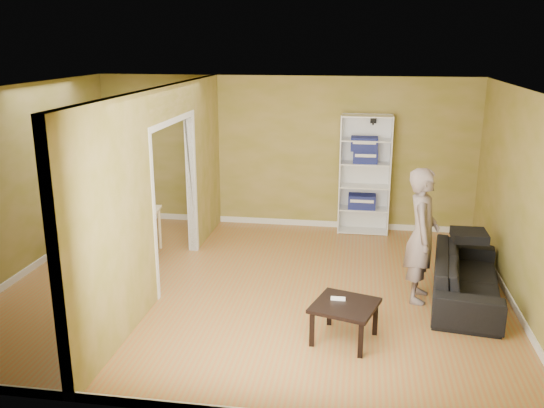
{
  "coord_description": "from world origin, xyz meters",
  "views": [
    {
      "loc": [
        1.32,
        -6.94,
        3.15
      ],
      "look_at": [
        0.2,
        0.2,
        1.1
      ],
      "focal_mm": 38.0,
      "sensor_mm": 36.0,
      "label": 1
    }
  ],
  "objects_px": {
    "bookshelf": "(365,174)",
    "dining_table": "(120,216)",
    "person": "(423,224)",
    "coffee_table": "(345,309)",
    "chair_far": "(136,215)",
    "chair_near": "(102,236)",
    "sofa": "(467,270)",
    "chair_left": "(76,225)"
  },
  "relations": [
    {
      "from": "bookshelf",
      "to": "dining_table",
      "type": "height_order",
      "value": "bookshelf"
    },
    {
      "from": "person",
      "to": "coffee_table",
      "type": "height_order",
      "value": "person"
    },
    {
      "from": "coffee_table",
      "to": "chair_far",
      "type": "bearing_deg",
      "value": 142.61
    },
    {
      "from": "chair_near",
      "to": "chair_far",
      "type": "bearing_deg",
      "value": 70.65
    },
    {
      "from": "chair_near",
      "to": "sofa",
      "type": "bearing_deg",
      "value": -18.79
    },
    {
      "from": "sofa",
      "to": "coffee_table",
      "type": "xyz_separation_m",
      "value": [
        -1.48,
        -1.29,
        -0.02
      ]
    },
    {
      "from": "person",
      "to": "chair_far",
      "type": "height_order",
      "value": "person"
    },
    {
      "from": "chair_near",
      "to": "chair_far",
      "type": "relative_size",
      "value": 1.05
    },
    {
      "from": "chair_left",
      "to": "chair_near",
      "type": "bearing_deg",
      "value": 49.67
    },
    {
      "from": "dining_table",
      "to": "person",
      "type": "bearing_deg",
      "value": -11.38
    },
    {
      "from": "coffee_table",
      "to": "chair_far",
      "type": "distance_m",
      "value": 4.27
    },
    {
      "from": "dining_table",
      "to": "chair_near",
      "type": "height_order",
      "value": "chair_near"
    },
    {
      "from": "coffee_table",
      "to": "bookshelf",
      "type": "bearing_deg",
      "value": 87.32
    },
    {
      "from": "chair_near",
      "to": "chair_far",
      "type": "height_order",
      "value": "chair_near"
    },
    {
      "from": "sofa",
      "to": "chair_far",
      "type": "relative_size",
      "value": 2.1
    },
    {
      "from": "chair_near",
      "to": "chair_left",
      "type": "bearing_deg",
      "value": 125.11
    },
    {
      "from": "chair_left",
      "to": "chair_far",
      "type": "bearing_deg",
      "value": 125.99
    },
    {
      "from": "chair_near",
      "to": "chair_far",
      "type": "xyz_separation_m",
      "value": [
        0.06,
        1.1,
        -0.02
      ]
    },
    {
      "from": "bookshelf",
      "to": "coffee_table",
      "type": "height_order",
      "value": "bookshelf"
    },
    {
      "from": "person",
      "to": "bookshelf",
      "type": "height_order",
      "value": "bookshelf"
    },
    {
      "from": "coffee_table",
      "to": "chair_left",
      "type": "relative_size",
      "value": 0.69
    },
    {
      "from": "bookshelf",
      "to": "dining_table",
      "type": "bearing_deg",
      "value": -153.95
    },
    {
      "from": "dining_table",
      "to": "chair_left",
      "type": "xyz_separation_m",
      "value": [
        -0.69,
        -0.05,
        -0.16
      ]
    },
    {
      "from": "chair_near",
      "to": "chair_far",
      "type": "distance_m",
      "value": 1.1
    },
    {
      "from": "bookshelf",
      "to": "sofa",
      "type": "bearing_deg",
      "value": -62.92
    },
    {
      "from": "sofa",
      "to": "chair_left",
      "type": "height_order",
      "value": "chair_left"
    },
    {
      "from": "person",
      "to": "dining_table",
      "type": "distance_m",
      "value": 4.42
    },
    {
      "from": "chair_near",
      "to": "coffee_table",
      "type": "bearing_deg",
      "value": -39.89
    },
    {
      "from": "person",
      "to": "chair_left",
      "type": "bearing_deg",
      "value": 87.28
    },
    {
      "from": "person",
      "to": "bookshelf",
      "type": "bearing_deg",
      "value": 21.64
    },
    {
      "from": "sofa",
      "to": "bookshelf",
      "type": "distance_m",
      "value": 2.92
    },
    {
      "from": "coffee_table",
      "to": "chair_left",
      "type": "xyz_separation_m",
      "value": [
        -4.12,
        2.03,
        0.1
      ]
    },
    {
      "from": "bookshelf",
      "to": "chair_far",
      "type": "distance_m",
      "value": 3.82
    },
    {
      "from": "coffee_table",
      "to": "chair_left",
      "type": "distance_m",
      "value": 4.6
    },
    {
      "from": "sofa",
      "to": "chair_far",
      "type": "height_order",
      "value": "chair_far"
    },
    {
      "from": "bookshelf",
      "to": "chair_near",
      "type": "xyz_separation_m",
      "value": [
        -3.63,
        -2.34,
        -0.49
      ]
    },
    {
      "from": "bookshelf",
      "to": "chair_left",
      "type": "xyz_separation_m",
      "value": [
        -4.3,
        -1.81,
        -0.53
      ]
    },
    {
      "from": "chair_left",
      "to": "sofa",
      "type": "bearing_deg",
      "value": 80.64
    },
    {
      "from": "chair_near",
      "to": "dining_table",
      "type": "bearing_deg",
      "value": 71.39
    },
    {
      "from": "dining_table",
      "to": "chair_near",
      "type": "relative_size",
      "value": 1.11
    },
    {
      "from": "chair_left",
      "to": "person",
      "type": "bearing_deg",
      "value": 78.77
    },
    {
      "from": "coffee_table",
      "to": "chair_near",
      "type": "bearing_deg",
      "value": 156.57
    }
  ]
}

